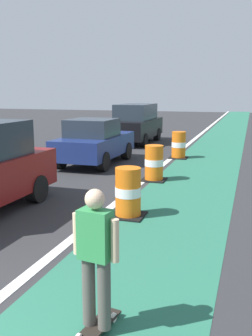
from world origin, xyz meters
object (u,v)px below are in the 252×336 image
object	(u,v)px
parked_suv_third	(136,123)
traffic_barrel_front	(128,193)
parked_sedan_second	(94,142)
traffic_barrel_mid	(154,163)
traffic_barrel_back	(179,145)
skateboarder_on_lane	(96,258)

from	to	relation	value
parked_suv_third	traffic_barrel_front	bearing A→B (deg)	-74.26
parked_sedan_second	traffic_barrel_mid	xyz separation A→B (m)	(2.80, -2.01, -0.30)
traffic_barrel_front	traffic_barrel_back	xyz separation A→B (m)	(-0.31, 7.79, 0.00)
traffic_barrel_front	traffic_barrel_back	size ratio (longest dim) A/B	1.00
parked_sedan_second	traffic_barrel_front	xyz separation A→B (m)	(3.10, -5.58, -0.30)
skateboarder_on_lane	traffic_barrel_back	world-z (taller)	skateboarder_on_lane
parked_sedan_second	skateboarder_on_lane	bearing A→B (deg)	-67.38
skateboarder_on_lane	traffic_barrel_back	bearing A→B (deg)	95.96
parked_suv_third	traffic_barrel_mid	xyz separation A→B (m)	(3.03, -8.24, -0.50)
parked_suv_third	traffic_barrel_back	world-z (taller)	parked_suv_third
parked_suv_third	traffic_barrel_mid	world-z (taller)	parked_suv_third
traffic_barrel_mid	traffic_barrel_back	distance (m)	4.22
parked_sedan_second	traffic_barrel_back	xyz separation A→B (m)	(2.79, 2.21, -0.30)
traffic_barrel_back	parked_suv_third	bearing A→B (deg)	126.90
traffic_barrel_mid	traffic_barrel_front	bearing A→B (deg)	-85.18
parked_sedan_second	parked_suv_third	distance (m)	6.24
parked_sedan_second	traffic_barrel_mid	world-z (taller)	parked_sedan_second
skateboarder_on_lane	traffic_barrel_mid	world-z (taller)	skateboarder_on_lane
traffic_barrel_mid	traffic_barrel_back	bearing A→B (deg)	90.14
skateboarder_on_lane	parked_sedan_second	size ratio (longest dim) A/B	0.41
parked_sedan_second	traffic_barrel_front	bearing A→B (deg)	-60.93
skateboarder_on_lane	parked_sedan_second	bearing A→B (deg)	112.62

